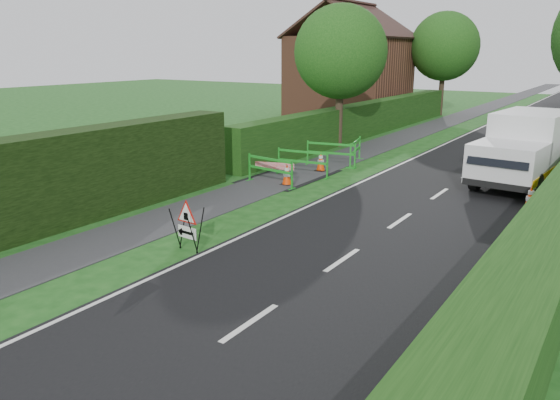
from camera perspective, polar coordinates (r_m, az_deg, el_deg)
The scene contains 20 objects.
ground at distance 10.62m, azimuth -17.64°, elevation -10.85°, with size 120.00×120.00×0.00m, color #154513.
road_surface at distance 41.41m, azimuth 26.21°, elevation 7.49°, with size 6.00×90.00×0.02m, color black.
footpath at distance 42.44m, azimuth 18.80°, elevation 8.40°, with size 2.00×90.00×0.02m, color #2D2D30.
hedge_west_far at distance 30.90m, azimuth 8.86°, elevation 6.69°, with size 1.00×24.00×1.80m, color #14380F.
house_west at distance 39.96m, azimuth 7.28°, elevation 12.86°, with size 7.50×7.40×7.88m.
tree_nw at distance 26.78m, azimuth 6.37°, elevation 15.11°, with size 4.40×4.40×6.70m.
tree_fw at distance 41.67m, azimuth 16.83°, elevation 15.11°, with size 4.80×4.80×7.24m.
triangle_sign at distance 12.83m, azimuth -9.82°, elevation -2.25°, with size 0.76×0.76×1.05m.
works_van at distance 20.84m, azimuth 24.16°, elevation 5.06°, with size 2.60×5.60×2.48m.
traffic_cone_0 at distance 17.53m, azimuth 24.70°, elevation 0.17°, with size 0.38×0.38×0.79m.
traffic_cone_1 at distance 19.52m, azimuth 26.21°, elevation 1.44°, with size 0.38×0.38×0.79m.
traffic_cone_2 at distance 22.07m, azimuth 26.34°, elevation 2.87°, with size 0.38×0.38×0.79m.
traffic_cone_3 at distance 19.07m, azimuth 0.72°, elevation 2.74°, with size 0.38×0.38×0.79m.
traffic_cone_4 at distance 21.33m, azimuth 4.28°, elevation 4.05°, with size 0.38×0.38×0.79m.
ped_barrier_0 at distance 19.00m, azimuth -1.05°, elevation 3.42°, with size 2.09×0.64×1.00m.
ped_barrier_1 at distance 20.41m, azimuth 2.37°, elevation 4.25°, with size 2.08×0.55×1.00m.
ped_barrier_2 at distance 22.21m, azimuth 5.35°, elevation 5.11°, with size 2.09×0.73×1.00m.
ped_barrier_3 at distance 22.91m, azimuth 7.88°, elevation 5.34°, with size 0.86×2.08×1.00m.
redwhite_plank at distance 20.24m, azimuth -0.58°, elevation 2.34°, with size 1.50×0.04×0.25m, color red.
hatchback_car at distance 33.04m, azimuth 24.60°, elevation 7.10°, with size 1.42×3.52×1.20m, color silver.
Camera 1 is at (7.61, -5.84, 4.56)m, focal length 35.00 mm.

